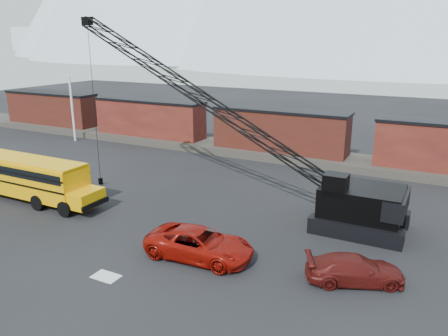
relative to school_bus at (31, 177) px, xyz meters
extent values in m
plane|color=black|center=(11.74, -1.86, -1.79)|extent=(160.00, 160.00, 0.00)
cube|color=white|center=(11.74, 338.14, 10.21)|extent=(800.00, 80.00, 24.00)
cube|color=#464139|center=(11.74, 20.14, -1.44)|extent=(120.00, 5.00, 0.70)
cube|color=#4C1915|center=(-20.26, 20.14, 0.91)|extent=(13.50, 2.90, 4.00)
cube|color=black|center=(-20.26, 20.14, 2.96)|extent=(13.70, 3.10, 0.25)
cube|color=black|center=(-24.46, 20.14, -0.79)|extent=(2.20, 2.40, 0.60)
cube|color=black|center=(-16.06, 20.14, -0.79)|extent=(2.20, 2.40, 0.60)
cube|color=#451513|center=(-4.26, 20.14, 0.91)|extent=(13.50, 2.90, 4.00)
cube|color=black|center=(-4.26, 20.14, 2.96)|extent=(13.70, 3.10, 0.25)
cube|color=black|center=(-8.46, 20.14, -0.79)|extent=(2.20, 2.40, 0.60)
cube|color=black|center=(-0.06, 20.14, -0.79)|extent=(2.20, 2.40, 0.60)
cube|color=#4C1915|center=(11.74, 20.14, 0.91)|extent=(13.50, 2.90, 4.00)
cube|color=black|center=(11.74, 20.14, 2.96)|extent=(13.70, 3.10, 0.25)
cube|color=black|center=(7.54, 20.14, -0.79)|extent=(2.20, 2.40, 0.60)
cube|color=black|center=(15.94, 20.14, -0.79)|extent=(2.20, 2.40, 0.60)
cube|color=black|center=(23.54, 20.14, -0.79)|extent=(2.20, 2.40, 0.60)
cylinder|color=silver|center=(-12.26, 16.14, 2.21)|extent=(0.24, 0.24, 8.00)
cube|color=silver|center=(-12.26, 16.14, 5.81)|extent=(1.40, 0.12, 0.12)
cube|color=silver|center=(12.24, -5.86, -1.78)|extent=(1.40, 0.90, 0.02)
cube|color=#E89F04|center=(-0.35, 0.00, 0.01)|extent=(10.00, 2.50, 2.50)
cube|color=#E89F04|center=(5.25, 0.00, -0.69)|extent=(1.60, 2.30, 1.10)
cube|color=#E89F04|center=(-0.35, 0.00, 1.31)|extent=(10.00, 2.30, 0.18)
cube|color=black|center=(-0.35, -1.26, 0.71)|extent=(9.60, 0.05, 0.65)
cube|color=black|center=(-0.35, 1.26, 0.71)|extent=(9.60, 0.05, 0.65)
cube|color=black|center=(6.10, 0.00, -0.99)|extent=(0.15, 2.45, 0.35)
cylinder|color=black|center=(-3.95, 1.15, -1.24)|extent=(1.10, 0.35, 1.10)
cylinder|color=black|center=(1.85, -1.15, -1.24)|extent=(1.10, 0.35, 1.10)
cylinder|color=black|center=(1.85, 1.15, -1.24)|extent=(1.10, 0.35, 1.10)
cylinder|color=black|center=(4.45, -1.15, -1.24)|extent=(1.10, 0.35, 1.10)
cylinder|color=black|center=(4.45, 1.15, -1.24)|extent=(1.10, 0.35, 1.10)
imported|color=#8C0D06|center=(15.41, -1.96, -0.97)|extent=(6.11, 3.11, 1.65)
imported|color=#4E110D|center=(23.40, -0.63, -1.10)|extent=(5.12, 3.72, 1.38)
cube|color=black|center=(22.41, 4.29, -1.29)|extent=(5.50, 1.00, 1.00)
cube|color=black|center=(22.41, 7.49, -1.29)|extent=(5.50, 1.00, 1.00)
cube|color=black|center=(22.41, 5.89, 0.11)|extent=(4.80, 3.60, 1.80)
cube|color=black|center=(24.41, 5.89, 0.31)|extent=(1.20, 3.80, 1.20)
cube|color=black|center=(21.01, 4.69, 1.31)|extent=(1.40, 1.20, 1.30)
cube|color=black|center=(21.01, 4.14, 1.31)|extent=(1.20, 0.06, 0.90)
cube|color=black|center=(1.91, 5.01, 10.97)|extent=(0.70, 0.50, 0.60)
cylinder|color=black|center=(1.91, 5.01, 4.59)|extent=(0.04, 0.04, 12.46)
cube|color=black|center=(1.91, 5.01, -1.44)|extent=(0.25, 0.25, 0.50)
camera|label=1|loc=(26.48, -20.43, 9.65)|focal=35.00mm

